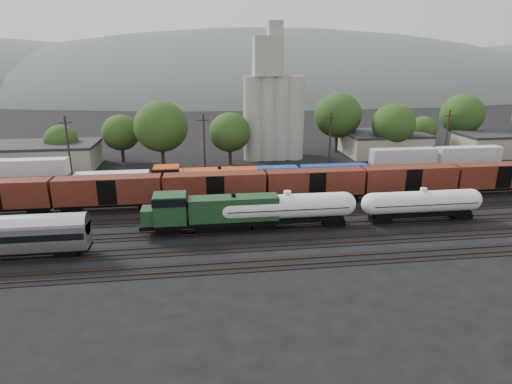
{
  "coord_description": "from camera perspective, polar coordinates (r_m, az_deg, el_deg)",
  "views": [
    {
      "loc": [
        -12.96,
        -56.58,
        21.38
      ],
      "look_at": [
        -5.05,
        2.0,
        3.0
      ],
      "focal_mm": 30.0,
      "sensor_mm": 36.0,
      "label": 1
    }
  ],
  "objects": [
    {
      "name": "tank_car_b",
      "position": [
        62.44,
        21.26,
        -1.38
      ],
      "size": [
        17.17,
        3.07,
        4.5
      ],
      "color": "silver",
      "rests_on": "ground"
    },
    {
      "name": "grain_silo",
      "position": [
        94.54,
        2.29,
        11.11
      ],
      "size": [
        13.4,
        5.0,
        29.0
      ],
      "color": "#A2A095",
      "rests_on": "ground"
    },
    {
      "name": "industrial_sheds",
      "position": [
        95.77,
        4.29,
        5.89
      ],
      "size": [
        119.38,
        17.26,
        5.1
      ],
      "color": "#9E937F",
      "rests_on": "ground"
    },
    {
      "name": "tree_band",
      "position": [
        95.96,
        1.71,
        9.03
      ],
      "size": [
        166.92,
        22.32,
        14.1
      ],
      "color": "black",
      "rests_on": "ground"
    },
    {
      "name": "utility_poles",
      "position": [
        81.07,
        1.66,
        6.48
      ],
      "size": [
        122.2,
        0.36,
        12.0
      ],
      "color": "black",
      "rests_on": "ground"
    },
    {
      "name": "ground",
      "position": [
        61.86,
        4.9,
        -3.01
      ],
      "size": [
        600.0,
        600.0,
        0.0
      ],
      "primitive_type": "plane",
      "color": "black"
    },
    {
      "name": "distant_hills",
      "position": [
        321.47,
        -1.05,
        9.77
      ],
      "size": [
        860.0,
        286.0,
        130.0
      ],
      "color": "#59665B",
      "rests_on": "ground"
    },
    {
      "name": "tracks",
      "position": [
        61.84,
        4.9,
        -2.97
      ],
      "size": [
        180.0,
        33.2,
        0.2
      ],
      "color": "black",
      "rests_on": "ground"
    },
    {
      "name": "orange_locomotive",
      "position": [
        69.12,
        -7.65,
        1.54
      ],
      "size": [
        19.93,
        3.32,
        4.98
      ],
      "color": "black",
      "rests_on": "ground"
    },
    {
      "name": "container_wall",
      "position": [
        74.1,
        -9.5,
        2.18
      ],
      "size": [
        164.78,
        2.6,
        5.8
      ],
      "color": "black",
      "rests_on": "ground"
    },
    {
      "name": "boxcar_string",
      "position": [
        69.01,
        14.06,
        1.4
      ],
      "size": [
        184.4,
        2.9,
        4.2
      ],
      "color": "black",
      "rests_on": "ground"
    },
    {
      "name": "tank_car_a",
      "position": [
        55.9,
        4.16,
        -2.11
      ],
      "size": [
        18.52,
        3.32,
        4.85
      ],
      "color": "silver",
      "rests_on": "ground"
    },
    {
      "name": "green_locomotive",
      "position": [
        54.81,
        -6.46,
        -2.6
      ],
      "size": [
        19.03,
        3.36,
        5.04
      ],
      "color": "black",
      "rests_on": "ground"
    }
  ]
}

